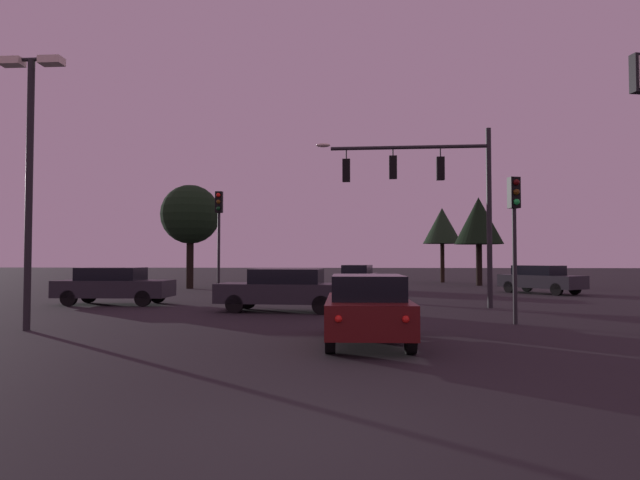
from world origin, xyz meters
TOP-DOWN VIEW (x-y plane):
  - ground_plane at (0.00, 24.50)m, footprint 168.00×168.00m
  - traffic_signal_mast_arm at (3.49, 15.47)m, footprint 6.78×0.47m
  - traffic_light_corner_left at (5.07, 10.21)m, footprint 0.35×0.38m
  - traffic_light_corner_right at (-5.27, 16.79)m, footprint 0.31×0.35m
  - car_nearside_lane at (0.74, 6.40)m, footprint 1.86×4.08m
  - car_crossing_left at (-2.06, 13.49)m, footprint 4.78×2.15m
  - car_crossing_right at (-9.40, 15.96)m, footprint 4.64×1.97m
  - car_far_lane at (0.64, 26.33)m, footprint 2.44×4.19m
  - car_parked_lot at (10.52, 24.36)m, footprint 3.98×4.66m
  - parking_lot_lamp_post at (-8.10, 8.01)m, footprint 1.70×0.36m
  - tree_behind_sign at (-9.93, 27.84)m, footprint 3.73×3.73m
  - tree_left_far at (7.46, 37.97)m, footprint 3.06×3.06m
  - tree_center_horizon at (9.20, 32.94)m, footprint 3.39×3.39m

SIDE VIEW (x-z plane):
  - ground_plane at x=0.00m, z-range 0.00..0.00m
  - car_far_lane at x=0.64m, z-range 0.03..1.55m
  - car_nearside_lane at x=0.74m, z-range 0.03..1.55m
  - car_parked_lot at x=10.52m, z-range 0.04..1.56m
  - car_crossing_left at x=-2.06m, z-range 0.04..1.56m
  - car_crossing_right at x=-9.40m, z-range 0.04..1.56m
  - traffic_light_corner_left at x=5.07m, z-range 0.89..5.13m
  - traffic_light_corner_right at x=-5.27m, z-range 0.97..5.70m
  - tree_left_far at x=7.46m, z-range 1.52..7.48m
  - tree_center_horizon at x=9.20m, z-range 1.42..7.65m
  - parking_lot_lamp_post at x=-8.10m, z-range 1.04..8.26m
  - tree_behind_sign at x=-9.93m, z-range 1.38..7.95m
  - traffic_signal_mast_arm at x=3.49m, z-range 1.33..8.25m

